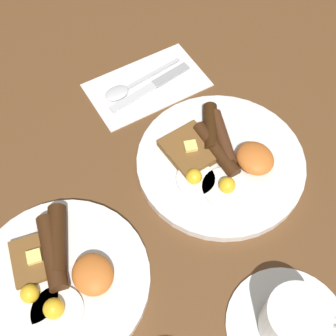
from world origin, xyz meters
TOP-DOWN VIEW (x-y plane):
  - ground_plane at (0.00, 0.00)m, footprint 3.00×3.00m
  - breakfast_plate_near at (0.00, -0.00)m, footprint 0.28×0.28m
  - breakfast_plate_far at (-0.04, 0.31)m, footprint 0.25×0.25m
  - teacup_near at (-0.26, 0.08)m, footprint 0.17×0.17m
  - napkin at (0.22, 0.01)m, footprint 0.13×0.22m
  - knife at (0.20, 0.00)m, footprint 0.04×0.18m
  - spoon at (0.22, 0.05)m, footprint 0.04×0.17m

SIDE VIEW (x-z plane):
  - ground_plane at x=0.00m, z-range 0.00..0.00m
  - napkin at x=0.22m, z-range 0.00..0.01m
  - knife at x=0.20m, z-range 0.00..0.01m
  - spoon at x=0.22m, z-range 0.00..0.01m
  - breakfast_plate_near at x=0.00m, z-range -0.01..0.03m
  - breakfast_plate_far at x=-0.04m, z-range -0.01..0.04m
  - teacup_near at x=-0.26m, z-range -0.01..0.07m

